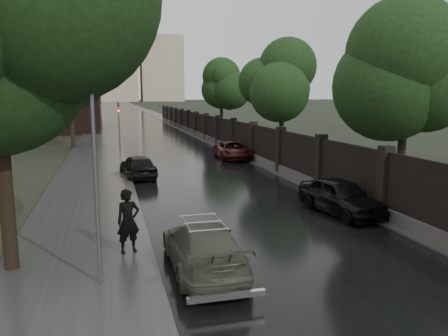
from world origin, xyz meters
TOP-DOWN VIEW (x-y plane):
  - ground at (0.00, 0.00)m, footprint 800.00×800.00m
  - road at (0.00, 190.00)m, footprint 8.00×420.00m
  - sidewalk_left at (-6.00, 190.00)m, footprint 4.00×420.00m
  - verge_right at (5.50, 190.00)m, footprint 3.00×420.00m
  - fence_right at (4.60, 32.01)m, footprint 0.45×75.72m
  - tree_left_far at (-8.00, 30.00)m, footprint 4.25×4.25m
  - tree_right_a at (7.50, 8.00)m, footprint 4.08×4.08m
  - tree_right_b at (7.50, 22.00)m, footprint 4.08×4.08m
  - tree_right_c at (7.50, 40.00)m, footprint 4.08×4.08m
  - lamp_post at (-5.40, 1.50)m, footprint 0.25×0.12m
  - traffic_light at (-4.30, 24.99)m, footprint 0.16×0.32m
  - stalinist_tower at (0.00, 300.00)m, footprint 92.00×30.00m
  - volga_sedan at (-2.82, 2.01)m, footprint 1.76×4.28m
  - hatchback_left at (-3.60, 15.44)m, footprint 2.04×4.03m
  - car_right_near at (3.40, 5.98)m, footprint 2.15×4.21m
  - car_right_far at (3.40, 21.02)m, footprint 2.36×4.69m
  - pedestrian_umbrella at (-4.65, 3.40)m, footprint 1.30×1.32m

SIDE VIEW (x-z plane):
  - ground at x=0.00m, z-range 0.00..0.00m
  - road at x=0.00m, z-range 0.00..0.02m
  - verge_right at x=5.50m, z-range 0.00..0.08m
  - sidewalk_left at x=-6.00m, z-range 0.00..0.16m
  - volga_sedan at x=-2.82m, z-range 0.00..1.24m
  - car_right_far at x=3.40m, z-range 0.00..1.27m
  - hatchback_left at x=-3.60m, z-range 0.00..1.31m
  - car_right_near at x=3.40m, z-range 0.00..1.37m
  - fence_right at x=4.60m, z-range -0.34..2.36m
  - pedestrian_umbrella at x=-4.65m, z-range 0.62..3.44m
  - traffic_light at x=-4.30m, z-range 0.40..4.40m
  - lamp_post at x=-5.40m, z-range 0.12..5.23m
  - tree_right_a at x=7.50m, z-range 1.44..8.46m
  - tree_right_b at x=7.50m, z-range 1.44..8.46m
  - tree_right_c at x=7.50m, z-range 1.44..8.46m
  - tree_left_far at x=-8.00m, z-range 1.55..8.94m
  - stalinist_tower at x=0.00m, z-range -41.12..117.88m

